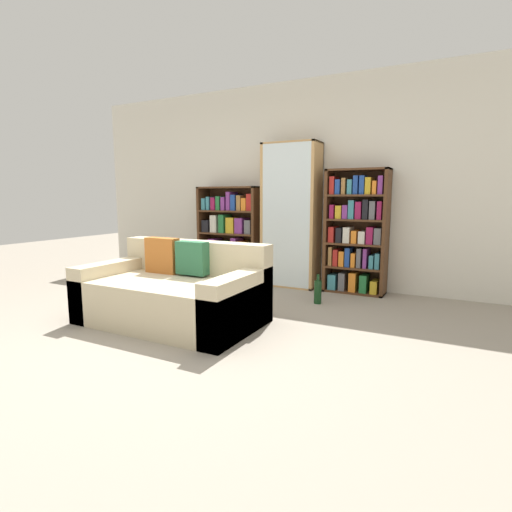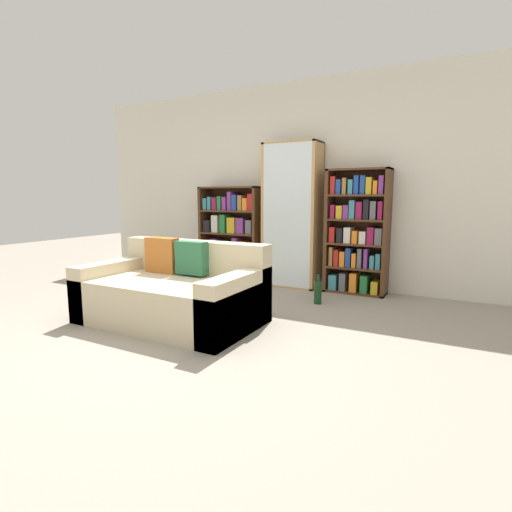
# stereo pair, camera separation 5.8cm
# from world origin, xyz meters

# --- Properties ---
(ground_plane) EXTENTS (16.00, 16.00, 0.00)m
(ground_plane) POSITION_xyz_m (0.00, 0.00, 0.00)
(ground_plane) COLOR gray
(wall_back) EXTENTS (6.60, 0.06, 2.70)m
(wall_back) POSITION_xyz_m (0.00, 2.60, 1.35)
(wall_back) COLOR silver
(wall_back) RESTS_ON ground
(couch) EXTENTS (1.67, 0.98, 0.78)m
(couch) POSITION_xyz_m (-0.32, 0.42, 0.27)
(couch) COLOR beige
(couch) RESTS_ON ground
(bookshelf_left) EXTENTS (0.94, 0.32, 1.33)m
(bookshelf_left) POSITION_xyz_m (-0.89, 2.40, 0.63)
(bookshelf_left) COLOR #4C2D19
(bookshelf_left) RESTS_ON ground
(display_cabinet) EXTENTS (0.74, 0.36, 1.88)m
(display_cabinet) POSITION_xyz_m (0.07, 2.38, 0.93)
(display_cabinet) COLOR tan
(display_cabinet) RESTS_ON ground
(bookshelf_right) EXTENTS (0.75, 0.32, 1.52)m
(bookshelf_right) POSITION_xyz_m (0.93, 2.40, 0.75)
(bookshelf_right) COLOR #4C2D19
(bookshelf_right) RESTS_ON ground
(wine_bottle) EXTENTS (0.08, 0.08, 0.33)m
(wine_bottle) POSITION_xyz_m (0.70, 1.66, 0.14)
(wine_bottle) COLOR #143819
(wine_bottle) RESTS_ON ground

